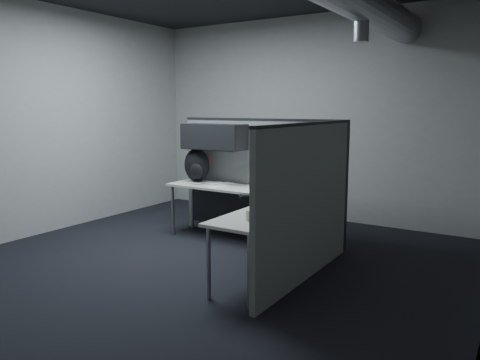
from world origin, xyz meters
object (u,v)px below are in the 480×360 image
Objects in this scene: monitor at (305,173)px; phone at (272,209)px; keyboard at (259,196)px; backpack at (197,166)px; desk at (252,203)px.

monitor is 1.11m from phone.
phone reaches higher than keyboard.
backpack is (-1.82, 1.15, 0.20)m from phone.
phone is (0.51, -0.63, 0.02)m from keyboard.
phone is 0.50× the size of backpack.
desk is at bearing 153.18° from phone.
monitor is at bearing 26.35° from desk.
keyboard is at bearing -36.21° from backpack.
keyboard is 0.96× the size of backpack.
phone is (0.14, -1.08, -0.23)m from monitor.
desk is 1.08m from phone.
monitor reaches higher than backpack.
desk is 4.86× the size of backpack.
desk is at bearing -134.12° from monitor.
phone is 2.16m from backpack.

